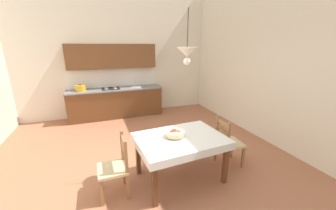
# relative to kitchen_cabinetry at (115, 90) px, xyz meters

# --- Properties ---
(ground_plane) EXTENTS (6.38, 7.20, 0.10)m
(ground_plane) POSITION_rel_kitchen_cabinetry_xyz_m (0.19, -3.03, -0.91)
(ground_plane) COLOR #AD6B4C
(wall_back) EXTENTS (6.38, 0.12, 4.07)m
(wall_back) POSITION_rel_kitchen_cabinetry_xyz_m (0.19, 0.33, 1.18)
(wall_back) COLOR silver
(wall_back) RESTS_ON ground_plane
(wall_right) EXTENTS (0.12, 7.20, 4.07)m
(wall_right) POSITION_rel_kitchen_cabinetry_xyz_m (3.14, -3.03, 1.18)
(wall_right) COLOR silver
(wall_right) RESTS_ON ground_plane
(kitchen_cabinetry) EXTENTS (2.81, 0.63, 2.20)m
(kitchen_cabinetry) POSITION_rel_kitchen_cabinetry_xyz_m (0.00, 0.00, 0.00)
(kitchen_cabinetry) COLOR brown
(kitchen_cabinetry) RESTS_ON ground_plane
(dining_table) EXTENTS (1.45, 1.09, 0.75)m
(dining_table) POSITION_rel_kitchen_cabinetry_xyz_m (0.64, -3.52, -0.22)
(dining_table) COLOR brown
(dining_table) RESTS_ON ground_plane
(dining_chair_tv_side) EXTENTS (0.42, 0.42, 0.93)m
(dining_chair_tv_side) POSITION_rel_kitchen_cabinetry_xyz_m (-0.40, -3.53, -0.41)
(dining_chair_tv_side) COLOR #D1BC89
(dining_chair_tv_side) RESTS_ON ground_plane
(dining_chair_window_side) EXTENTS (0.44, 0.44, 0.93)m
(dining_chair_window_side) POSITION_rel_kitchen_cabinetry_xyz_m (1.62, -3.46, -0.41)
(dining_chair_window_side) COLOR #D1BC89
(dining_chair_window_side) RESTS_ON ground_plane
(fruit_bowl) EXTENTS (0.30, 0.30, 0.12)m
(fruit_bowl) POSITION_rel_kitchen_cabinetry_xyz_m (0.56, -3.48, -0.04)
(fruit_bowl) COLOR beige
(fruit_bowl) RESTS_ON dining_table
(pendant_lamp) EXTENTS (0.32, 0.32, 0.80)m
(pendant_lamp) POSITION_rel_kitchen_cabinetry_xyz_m (0.78, -3.38, 1.20)
(pendant_lamp) COLOR black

